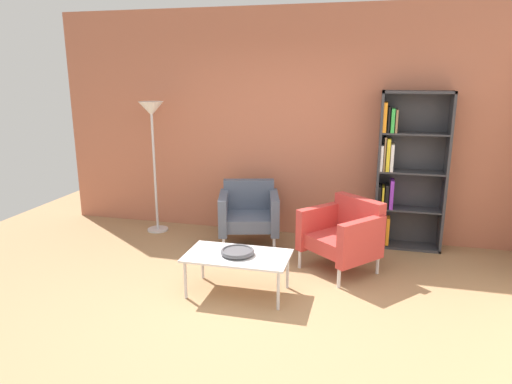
{
  "coord_description": "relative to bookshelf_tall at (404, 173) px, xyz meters",
  "views": [
    {
      "loc": [
        1.03,
        -3.48,
        2.1
      ],
      "look_at": [
        -0.07,
        0.84,
        0.95
      ],
      "focal_mm": 32.59,
      "sensor_mm": 36.0,
      "label": 1
    }
  ],
  "objects": [
    {
      "name": "floor_lamp_torchiere",
      "position": [
        -3.18,
        -0.2,
        0.52
      ],
      "size": [
        0.32,
        0.32,
        1.74
      ],
      "color": "silver",
      "rests_on": "ground_plane"
    },
    {
      "name": "brick_back_panel",
      "position": [
        -1.41,
        0.21,
        0.52
      ],
      "size": [
        6.4,
        0.12,
        2.9
      ],
      "primitive_type": "cube",
      "color": "#B2664C",
      "rests_on": "ground_plane"
    },
    {
      "name": "bookshelf_tall",
      "position": [
        0.0,
        0.0,
        0.0
      ],
      "size": [
        0.8,
        0.3,
        1.9
      ],
      "color": "#333338",
      "rests_on": "ground_plane"
    },
    {
      "name": "armchair_by_bookshelf",
      "position": [
        -1.83,
        -0.39,
        -0.52
      ],
      "size": [
        0.86,
        0.81,
        0.78
      ],
      "rotation": [
        0.0,
        0.0,
        0.26
      ],
      "color": "#4C566B",
      "rests_on": "ground_plane"
    },
    {
      "name": "armchair_spare_guest",
      "position": [
        -0.63,
        -0.9,
        -0.52
      ],
      "size": [
        0.95,
        0.94,
        0.78
      ],
      "rotation": [
        0.0,
        0.0,
        -0.7
      ],
      "color": "#B73833",
      "rests_on": "ground_plane"
    },
    {
      "name": "decorative_bowl",
      "position": [
        -1.58,
        -1.73,
        -0.5
      ],
      "size": [
        0.32,
        0.32,
        0.05
      ],
      "color": "#4C4C51",
      "rests_on": "coffee_table_low"
    },
    {
      "name": "coffee_table_low",
      "position": [
        -1.58,
        -1.73,
        -0.57
      ],
      "size": [
        1.0,
        0.56,
        0.4
      ],
      "color": "silver",
      "rests_on": "ground_plane"
    },
    {
      "name": "ground_plane",
      "position": [
        -1.41,
        -2.25,
        -0.93
      ],
      "size": [
        8.32,
        8.32,
        0.0
      ],
      "primitive_type": "plane",
      "color": "#9E7751"
    }
  ]
}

